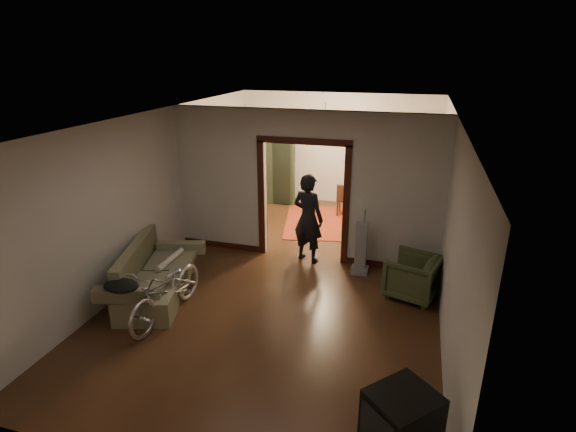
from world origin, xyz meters
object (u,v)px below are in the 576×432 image
at_px(locker, 278,171).
at_px(desk, 383,198).
at_px(bicycle, 167,290).
at_px(armchair, 412,276).
at_px(person, 308,218).
at_px(sofa, 155,272).

height_order(locker, desk, locker).
relative_size(bicycle, armchair, 2.20).
distance_m(bicycle, desk, 6.21).
bearing_deg(desk, locker, -179.84).
distance_m(person, locker, 3.58).
bearing_deg(sofa, desk, 42.07).
distance_m(armchair, locker, 5.38).
height_order(sofa, person, person).
bearing_deg(sofa, person, 28.07).
bearing_deg(desk, armchair, -77.05).
bearing_deg(person, desk, -90.45).
xyz_separation_m(locker, desk, (2.71, -0.06, -0.46)).
distance_m(sofa, person, 2.86).
bearing_deg(desk, person, -108.18).
bearing_deg(armchair, locker, -122.06).
bearing_deg(desk, sofa, -119.99).
relative_size(locker, desk, 1.70).
distance_m(sofa, locker, 5.23).
xyz_separation_m(sofa, armchair, (3.95, 1.15, -0.08)).
height_order(person, desk, person).
xyz_separation_m(person, locker, (-1.58, 3.21, -0.02)).
bearing_deg(desk, bicycle, -113.87).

